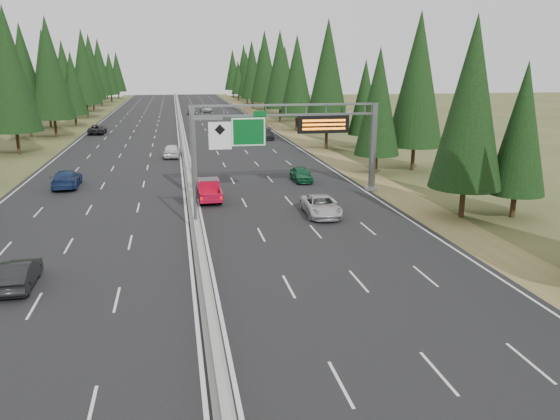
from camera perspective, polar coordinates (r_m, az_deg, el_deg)
The scene contains 19 objects.
road at distance 91.59m, azimuth -10.25°, elevation 7.74°, with size 32.00×260.00×0.08m, color black.
shoulder_right at distance 93.52m, azimuth 0.83°, elevation 8.11°, with size 3.60×260.00×0.06m, color olive.
shoulder_left at distance 93.10m, azimuth -21.34°, elevation 7.07°, with size 3.60×260.00×0.06m, color #3D4621.
median_barrier at distance 91.55m, azimuth -10.26°, elevation 7.97°, with size 0.70×260.00×0.85m.
sign_gantry at distance 47.25m, azimuth 1.43°, elevation 7.86°, with size 16.75×0.98×7.80m.
hov_sign_pole at distance 36.48m, azimuth -8.12°, elevation 4.77°, with size 2.80×0.50×8.00m.
tree_row_right at distance 98.71m, azimuth 2.54°, elevation 13.86°, with size 12.03×241.73×18.87m.
tree_row_left at distance 79.49m, azimuth -26.78°, elevation 12.46°, with size 12.28×237.94×18.97m.
silver_minivan at distance 41.16m, azimuth 4.30°, elevation 0.45°, with size 2.41×5.24×1.45m, color #B9B8BD.
red_pickup at distance 46.34m, azimuth -7.44°, elevation 2.24°, with size 1.82×5.10×1.66m.
car_ahead_green at distance 53.30m, azimuth 2.23°, elevation 3.77°, with size 1.66×4.12×1.40m, color #135630.
car_ahead_dkred at distance 86.79m, azimuth -3.00°, elevation 8.02°, with size 1.35×3.87×1.28m, color #4E0B1A.
car_ahead_dkgrey at distance 84.70m, azimuth -1.41°, elevation 7.95°, with size 2.11×5.20×1.51m, color black.
car_ahead_white at distance 136.66m, azimuth -7.73°, elevation 10.45°, with size 2.47×5.36×1.49m, color #B2B2B2.
car_ahead_far at distance 129.11m, azimuth -9.24°, elevation 10.14°, with size 1.74×4.33×1.47m, color black.
car_onc_near at distance 30.88m, azimuth -25.63°, elevation -6.04°, with size 1.50×4.29×1.41m, color black.
car_onc_blue at distance 54.29m, azimuth -21.40°, elevation 3.07°, with size 2.26×5.55×1.61m, color navy.
car_onc_white at distance 68.70m, azimuth -11.19°, elevation 6.11°, with size 1.94×4.83×1.65m, color silver.
car_onc_far at distance 95.81m, azimuth -18.55°, elevation 8.00°, with size 2.54×5.52×1.53m, color black.
Camera 1 is at (-1.11, -10.93, 11.02)m, focal length 35.00 mm.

